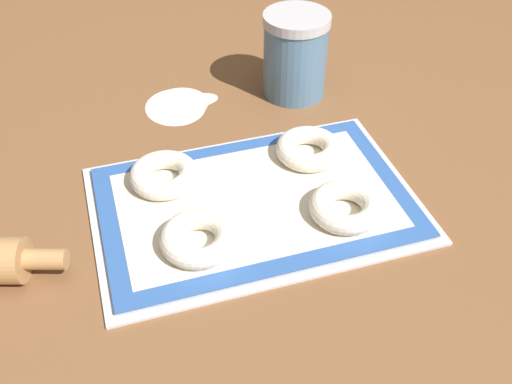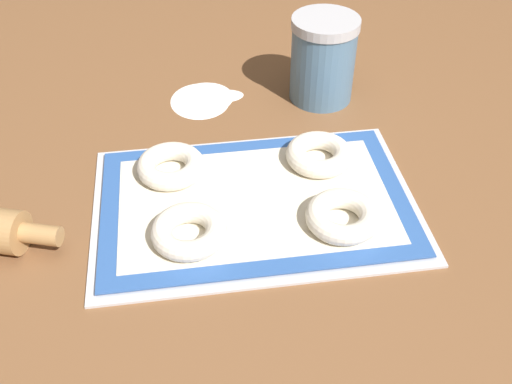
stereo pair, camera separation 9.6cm
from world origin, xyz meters
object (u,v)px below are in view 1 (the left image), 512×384
Objects in this scene: bagel_back_right at (309,149)px; flour_canister at (295,55)px; baking_tray at (256,203)px; bagel_front_left at (198,238)px; bagel_back_left at (164,175)px; bagel_front_right at (346,207)px.

flour_canister is (0.05, 0.19, 0.05)m from bagel_back_right.
bagel_front_left is at bearing -146.79° from baking_tray.
bagel_front_left is 0.14m from bagel_back_left.
bagel_front_right is 0.33m from flour_canister.
baking_tray is at bearing -119.96° from flour_canister.
bagel_back_left is 0.68× the size of flour_canister.
bagel_front_left is 1.00× the size of bagel_back_right.
flour_canister reaches higher than bagel_front_right.
bagel_front_right reaches higher than baking_tray.
bagel_front_right is at bearing -98.02° from flour_canister.
baking_tray is 3.07× the size of flour_canister.
bagel_front_left is (-0.09, -0.06, 0.02)m from baking_tray.
bagel_back_left is at bearing 97.44° from bagel_front_left.
bagel_front_left is at bearing -146.46° from bagel_back_right.
bagel_front_left and bagel_back_left have the same top height.
flour_canister is at bearing 52.78° from bagel_front_left.
bagel_back_right is (0.22, -0.00, 0.00)m from bagel_back_left.
bagel_back_right is 0.20m from flour_canister.
bagel_back_right is at bearing 90.54° from bagel_front_right.
bagel_front_right is at bearing -89.46° from bagel_back_right.
bagel_front_left is 1.00× the size of bagel_front_right.
bagel_back_left is at bearing 146.98° from baking_tray.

